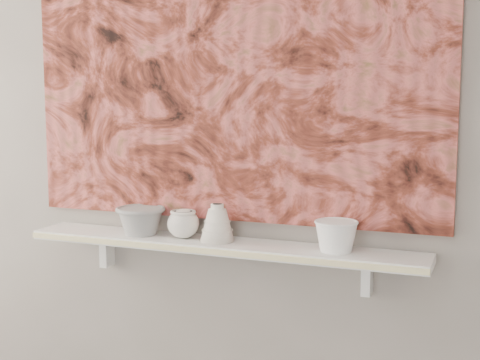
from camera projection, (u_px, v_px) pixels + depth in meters
The scene contains 11 objects.
wall_back at pixel (230, 116), 2.29m from camera, with size 3.60×3.60×0.00m, color gray.
shelf at pixel (220, 246), 2.26m from camera, with size 1.40×0.18×0.03m, color silver.
shelf_stripe at pixel (209, 252), 2.18m from camera, with size 1.40×0.01×0.02m, color beige.
bracket_left at pixel (107, 251), 2.51m from camera, with size 0.03×0.06×0.12m, color silver.
bracket_right at pixel (367, 277), 2.16m from camera, with size 0.03×0.06×0.12m, color silver.
painting at pixel (228, 60), 2.26m from camera, with size 1.50×0.03×1.10m, color maroon.
house_motif at pixel (358, 155), 2.12m from camera, with size 0.09×0.00×0.08m, color black.
bowl_grey at pixel (141, 220), 2.37m from camera, with size 0.18×0.18×0.10m, color #969694, non-canonical shape.
cup_cream at pixel (183, 224), 2.30m from camera, with size 0.11×0.11×0.10m, color white, non-canonical shape.
bell_vessel at pixel (217, 222), 2.26m from camera, with size 0.12×0.12×0.13m, color silver, non-canonical shape.
bowl_white at pixel (336, 236), 2.11m from camera, with size 0.14×0.14×0.10m, color white, non-canonical shape.
Camera 1 is at (0.87, -0.53, 1.43)m, focal length 50.00 mm.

